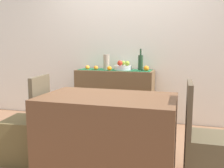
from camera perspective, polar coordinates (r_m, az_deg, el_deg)
The scene contains 17 objects.
ground_plane at distance 3.11m, azimuth -1.69°, elevation -14.14°, with size 6.40×6.40×0.02m, color #866045.
room_wall_rear at distance 4.01m, azimuth 3.47°, elevation 10.86°, with size 6.40×0.06×2.70m, color white.
sideboard_console at distance 3.87m, azimuth 0.66°, elevation -2.96°, with size 1.17×0.42×0.83m, color brown.
table_runner at distance 3.80m, azimuth 0.68°, elevation 3.24°, with size 1.10×0.32×0.01m, color #195932.
fruit_bowl at distance 3.77m, azimuth 2.58°, elevation 3.73°, with size 0.26×0.26×0.07m, color silver.
apple_left at distance 3.80m, azimuth 2.56°, elevation 4.79°, with size 0.07×0.07×0.07m, color #82A337.
apple_right at distance 3.70m, azimuth 3.48°, elevation 4.71°, with size 0.07×0.07×0.07m, color #8EAA32.
apple_rear at distance 3.72m, azimuth 1.82°, elevation 4.77°, with size 0.08×0.08×0.08m, color #AF291A.
wine_bottle at distance 3.71m, azimuth 6.52°, elevation 4.91°, with size 0.07×0.07×0.32m.
ceramic_vase at distance 3.83m, azimuth -1.29°, elevation 5.00°, with size 0.09×0.09×0.23m, color tan.
orange_loose_far at distance 3.71m, azimuth -0.60°, elevation 3.57°, with size 0.07×0.07×0.07m, color orange.
orange_loose_mid at distance 3.68m, azimuth 7.80°, elevation 3.55°, with size 0.08×0.08×0.08m, color orange.
orange_loose_near_bowl at distance 3.89m, azimuth -5.61°, elevation 3.77°, with size 0.07×0.07×0.07m, color orange.
orange_loose_end at distance 3.82m, azimuth -3.69°, elevation 3.69°, with size 0.07×0.07×0.07m, color orange.
dining_table at distance 2.40m, azimuth -0.95°, elevation -11.45°, with size 1.24×0.74×0.74m, color brown.
chair_near_window at distance 2.81m, azimuth -18.73°, elevation -11.12°, with size 0.44×0.44×0.90m.
chair_by_corner at distance 2.36m, azimuth 20.80°, elevation -15.16°, with size 0.40×0.40×0.90m.
Camera 1 is at (0.88, -2.73, 1.20)m, focal length 40.13 mm.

